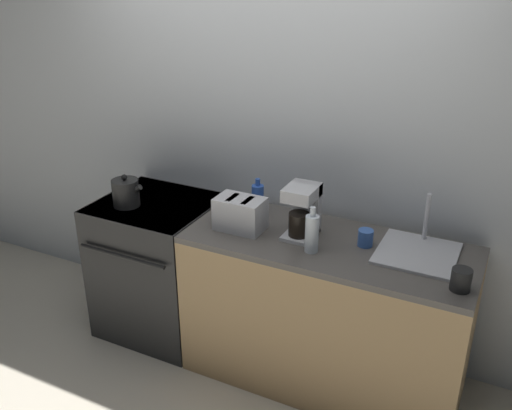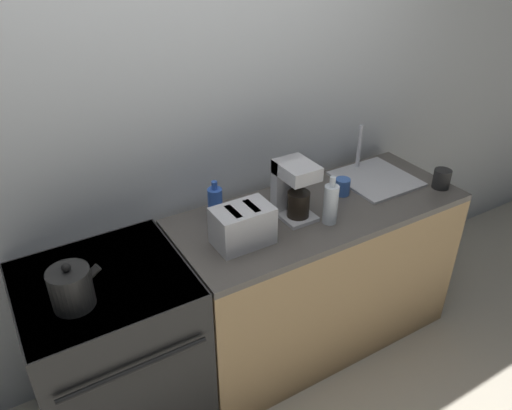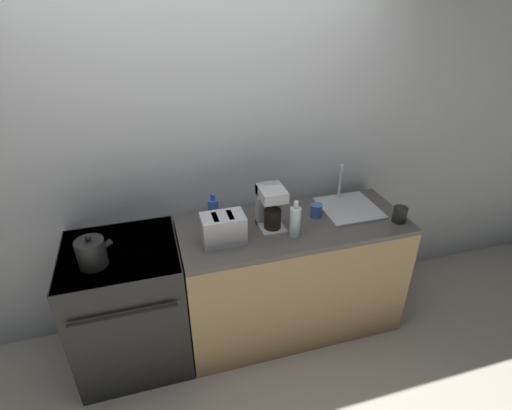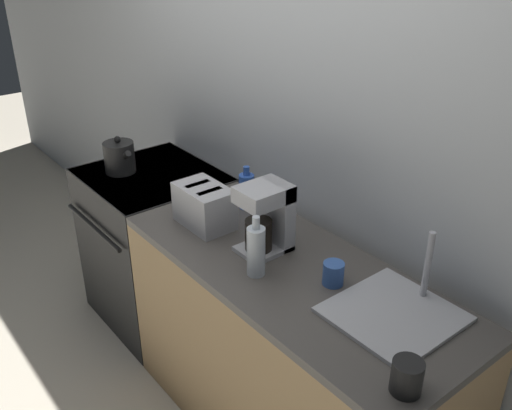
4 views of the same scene
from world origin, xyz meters
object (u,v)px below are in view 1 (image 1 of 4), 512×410
(kettle, at_px, (126,193))
(cup_black, at_px, (461,280))
(bottle_clear, at_px, (312,233))
(bottle_blue, at_px, (258,198))
(stove, at_px, (160,265))
(toaster, at_px, (240,214))
(coffee_maker, at_px, (303,209))
(cup_blue, at_px, (365,238))

(kettle, height_order, cup_black, kettle)
(bottle_clear, height_order, bottle_blue, bottle_clear)
(stove, height_order, toaster, toaster)
(bottle_blue, bearing_deg, stove, -164.96)
(kettle, height_order, coffee_maker, coffee_maker)
(bottle_blue, bearing_deg, coffee_maker, -24.64)
(bottle_clear, distance_m, cup_black, 0.76)
(bottle_blue, bearing_deg, bottle_clear, -34.01)
(kettle, distance_m, coffee_maker, 1.13)
(bottle_blue, distance_m, cup_blue, 0.72)
(coffee_maker, relative_size, bottle_clear, 1.17)
(coffee_maker, relative_size, bottle_blue, 1.40)
(cup_blue, bearing_deg, cup_black, -23.32)
(bottle_clear, relative_size, cup_blue, 2.77)
(stove, height_order, bottle_blue, bottle_blue)
(coffee_maker, distance_m, bottle_clear, 0.20)
(bottle_blue, bearing_deg, toaster, -86.76)
(stove, relative_size, kettle, 4.40)
(bottle_blue, distance_m, cup_black, 1.28)
(toaster, relative_size, bottle_clear, 1.07)
(toaster, bearing_deg, kettle, -177.94)
(coffee_maker, height_order, cup_black, coffee_maker)
(cup_blue, height_order, cup_black, cup_black)
(coffee_maker, height_order, bottle_clear, coffee_maker)
(bottle_blue, height_order, cup_blue, bottle_blue)
(kettle, relative_size, cup_blue, 2.26)
(coffee_maker, bearing_deg, bottle_clear, -53.04)
(kettle, xyz_separation_m, cup_black, (2.00, -0.08, -0.03))
(kettle, xyz_separation_m, toaster, (0.78, 0.03, 0.01))
(stove, distance_m, toaster, 0.85)
(toaster, relative_size, bottle_blue, 1.28)
(bottle_blue, bearing_deg, cup_black, -16.13)
(toaster, bearing_deg, coffee_maker, 14.53)
(cup_blue, distance_m, cup_black, 0.57)
(coffee_maker, bearing_deg, stove, -179.54)
(kettle, relative_size, cup_black, 1.93)
(bottle_blue, xyz_separation_m, cup_black, (1.23, -0.36, -0.04))
(stove, bearing_deg, kettle, -140.59)
(kettle, distance_m, cup_black, 2.00)
(coffee_maker, distance_m, bottle_blue, 0.40)
(stove, height_order, coffee_maker, coffee_maker)
(cup_blue, xyz_separation_m, cup_black, (0.52, -0.23, 0.01))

